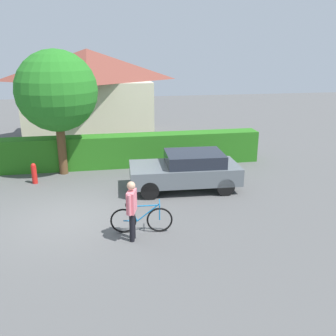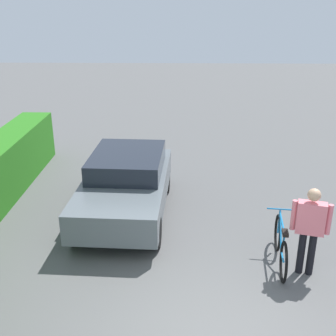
% 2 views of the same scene
% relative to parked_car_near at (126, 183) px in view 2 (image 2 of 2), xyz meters
% --- Properties ---
extents(parked_car_near, '(4.02, 1.99, 1.39)m').
position_rel_parked_car_near_xyz_m(parked_car_near, '(0.00, 0.00, 0.00)').
color(parked_car_near, slate).
rests_on(parked_car_near, ground).
extents(bicycle, '(1.74, 0.50, 0.90)m').
position_rel_parked_car_near_xyz_m(bicycle, '(-2.00, -3.10, -0.34)').
color(bicycle, black).
rests_on(bicycle, ground).
extents(person_rider, '(0.32, 0.65, 1.68)m').
position_rel_parked_car_near_xyz_m(person_rider, '(-2.29, -3.49, 0.25)').
color(person_rider, black).
rests_on(person_rider, ground).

